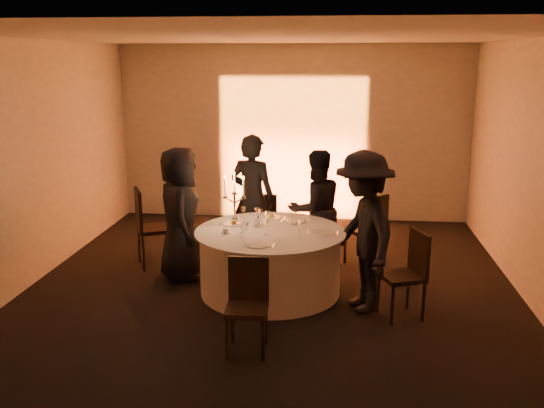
# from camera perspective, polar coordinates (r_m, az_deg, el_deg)

# --- Properties ---
(floor) EXTENTS (7.00, 7.00, 0.00)m
(floor) POSITION_cam_1_polar(r_m,az_deg,el_deg) (7.46, -0.17, -8.23)
(floor) COLOR black
(floor) RESTS_ON ground
(ceiling) EXTENTS (7.00, 7.00, 0.00)m
(ceiling) POSITION_cam_1_polar(r_m,az_deg,el_deg) (6.92, -0.19, 15.48)
(ceiling) COLOR silver
(ceiling) RESTS_ON wall_back
(wall_back) EXTENTS (7.00, 0.00, 7.00)m
(wall_back) POSITION_cam_1_polar(r_m,az_deg,el_deg) (10.48, 1.98, 6.67)
(wall_back) COLOR #B4B0A7
(wall_back) RESTS_ON floor
(wall_front) EXTENTS (7.00, 0.00, 7.00)m
(wall_front) POSITION_cam_1_polar(r_m,az_deg,el_deg) (3.69, -6.30, -6.80)
(wall_front) COLOR #B4B0A7
(wall_front) RESTS_ON floor
(wall_left) EXTENTS (0.00, 7.00, 7.00)m
(wall_left) POSITION_cam_1_polar(r_m,az_deg,el_deg) (7.95, -22.25, 3.37)
(wall_left) COLOR #B4B0A7
(wall_left) RESTS_ON floor
(wall_right) EXTENTS (0.00, 7.00, 7.00)m
(wall_right) POSITION_cam_1_polar(r_m,az_deg,el_deg) (7.34, 23.82, 2.44)
(wall_right) COLOR #B4B0A7
(wall_right) RESTS_ON floor
(uplighter_fixture) EXTENTS (0.25, 0.12, 0.10)m
(uplighter_fixture) POSITION_cam_1_polar(r_m,az_deg,el_deg) (10.47, 1.79, -1.44)
(uplighter_fixture) COLOR black
(uplighter_fixture) RESTS_ON floor
(banquet_table) EXTENTS (1.80, 1.80, 0.77)m
(banquet_table) POSITION_cam_1_polar(r_m,az_deg,el_deg) (7.32, -0.17, -5.44)
(banquet_table) COLOR black
(banquet_table) RESTS_ON floor
(chair_left) EXTENTS (0.63, 0.63, 1.07)m
(chair_left) POSITION_cam_1_polar(r_m,az_deg,el_deg) (8.33, -11.57, -1.72)
(chair_left) COLOR black
(chair_left) RESTS_ON floor
(chair_back_left) EXTENTS (0.42, 0.43, 0.86)m
(chair_back_left) POSITION_cam_1_polar(r_m,az_deg,el_deg) (8.90, -0.58, -1.30)
(chair_back_left) COLOR black
(chair_back_left) RESTS_ON floor
(chair_back_right) EXTENTS (0.61, 0.61, 0.99)m
(chair_back_right) POSITION_cam_1_polar(r_m,az_deg,el_deg) (8.29, 9.19, -2.06)
(chair_back_right) COLOR black
(chair_back_right) RESTS_ON floor
(chair_right) EXTENTS (0.54, 0.54, 0.96)m
(chair_right) POSITION_cam_1_polar(r_m,az_deg,el_deg) (6.77, 12.75, -6.00)
(chair_right) COLOR black
(chair_right) RESTS_ON floor
(chair_front) EXTENTS (0.41, 0.41, 0.91)m
(chair_front) POSITION_cam_1_polar(r_m,az_deg,el_deg) (5.92, -2.31, -8.94)
(chair_front) COLOR black
(chair_front) RESTS_ON floor
(guest_left) EXTENTS (0.75, 0.95, 1.70)m
(guest_left) POSITION_cam_1_polar(r_m,az_deg,el_deg) (7.73, -8.65, -0.95)
(guest_left) COLOR black
(guest_left) RESTS_ON floor
(guest_back_left) EXTENTS (0.75, 0.61, 1.78)m
(guest_back_left) POSITION_cam_1_polar(r_m,az_deg,el_deg) (8.30, -1.85, 0.50)
(guest_back_left) COLOR black
(guest_back_left) RESTS_ON floor
(guest_back_right) EXTENTS (0.97, 0.90, 1.60)m
(guest_back_right) POSITION_cam_1_polar(r_m,az_deg,el_deg) (8.09, 4.13, -0.52)
(guest_back_right) COLOR black
(guest_back_right) RESTS_ON floor
(guest_right) EXTENTS (1.03, 1.33, 1.81)m
(guest_right) POSITION_cam_1_polar(r_m,az_deg,el_deg) (6.76, 8.59, -2.62)
(guest_right) COLOR black
(guest_right) RESTS_ON floor
(plate_left) EXTENTS (0.35, 0.26, 0.08)m
(plate_left) POSITION_cam_1_polar(r_m,az_deg,el_deg) (7.48, -3.63, -1.80)
(plate_left) COLOR white
(plate_left) RESTS_ON banquet_table
(plate_back_left) EXTENTS (0.36, 0.27, 0.08)m
(plate_back_left) POSITION_cam_1_polar(r_m,az_deg,el_deg) (7.77, -0.07, -1.20)
(plate_back_left) COLOR white
(plate_back_left) RESTS_ON banquet_table
(plate_back_right) EXTENTS (0.36, 0.25, 0.01)m
(plate_back_right) POSITION_cam_1_polar(r_m,az_deg,el_deg) (7.62, 2.19, -1.59)
(plate_back_right) COLOR white
(plate_back_right) RESTS_ON banquet_table
(plate_right) EXTENTS (0.36, 0.28, 0.01)m
(plate_right) POSITION_cam_1_polar(r_m,az_deg,el_deg) (7.14, 4.81, -2.69)
(plate_right) COLOR white
(plate_right) RESTS_ON banquet_table
(plate_front) EXTENTS (0.36, 0.26, 0.01)m
(plate_front) POSITION_cam_1_polar(r_m,az_deg,el_deg) (6.65, -1.32, -3.89)
(plate_front) COLOR white
(plate_front) RESTS_ON banquet_table
(coffee_cup) EXTENTS (0.11, 0.11, 0.07)m
(coffee_cup) POSITION_cam_1_polar(r_m,az_deg,el_deg) (7.12, -4.38, -2.54)
(coffee_cup) COLOR white
(coffee_cup) RESTS_ON banquet_table
(candelabra) EXTENTS (0.28, 0.13, 0.67)m
(candelabra) POSITION_cam_1_polar(r_m,az_deg,el_deg) (7.41, -3.54, -0.23)
(candelabra) COLOR silver
(candelabra) RESTS_ON banquet_table
(wine_glass_a) EXTENTS (0.07, 0.07, 0.19)m
(wine_glass_a) POSITION_cam_1_polar(r_m,az_deg,el_deg) (6.91, 2.52, -2.07)
(wine_glass_a) COLOR white
(wine_glass_a) RESTS_ON banquet_table
(wine_glass_b) EXTENTS (0.07, 0.07, 0.19)m
(wine_glass_b) POSITION_cam_1_polar(r_m,az_deg,el_deg) (6.89, -2.90, -2.13)
(wine_glass_b) COLOR white
(wine_glass_b) RESTS_ON banquet_table
(wine_glass_c) EXTENTS (0.07, 0.07, 0.19)m
(wine_glass_c) POSITION_cam_1_polar(r_m,az_deg,el_deg) (7.44, -1.09, -0.91)
(wine_glass_c) COLOR white
(wine_glass_c) RESTS_ON banquet_table
(wine_glass_d) EXTENTS (0.07, 0.07, 0.19)m
(wine_glass_d) POSITION_cam_1_polar(r_m,az_deg,el_deg) (7.56, -2.70, -0.69)
(wine_glass_d) COLOR white
(wine_glass_d) RESTS_ON banquet_table
(wine_glass_e) EXTENTS (0.07, 0.07, 0.19)m
(wine_glass_e) POSITION_cam_1_polar(r_m,az_deg,el_deg) (7.09, -2.86, -1.66)
(wine_glass_e) COLOR white
(wine_glass_e) RESTS_ON banquet_table
(wine_glass_f) EXTENTS (0.07, 0.07, 0.19)m
(wine_glass_f) POSITION_cam_1_polar(r_m,az_deg,el_deg) (7.35, -0.49, -1.10)
(wine_glass_f) COLOR white
(wine_glass_f) RESTS_ON banquet_table
(wine_glass_g) EXTENTS (0.07, 0.07, 0.19)m
(wine_glass_g) POSITION_cam_1_polar(r_m,az_deg,el_deg) (7.01, -0.54, -1.84)
(wine_glass_g) COLOR white
(wine_glass_g) RESTS_ON banquet_table
(wine_glass_h) EXTENTS (0.07, 0.07, 0.19)m
(wine_glass_h) POSITION_cam_1_polar(r_m,az_deg,el_deg) (7.52, -1.42, -0.75)
(wine_glass_h) COLOR white
(wine_glass_h) RESTS_ON banquet_table
(tumbler_a) EXTENTS (0.07, 0.07, 0.09)m
(tumbler_a) POSITION_cam_1_polar(r_m,az_deg,el_deg) (7.34, -1.41, -1.87)
(tumbler_a) COLOR white
(tumbler_a) RESTS_ON banquet_table
(tumbler_b) EXTENTS (0.07, 0.07, 0.09)m
(tumbler_b) POSITION_cam_1_polar(r_m,az_deg,el_deg) (7.22, -2.63, -2.14)
(tumbler_b) COLOR white
(tumbler_b) RESTS_ON banquet_table
(tumbler_c) EXTENTS (0.07, 0.07, 0.09)m
(tumbler_c) POSITION_cam_1_polar(r_m,az_deg,el_deg) (7.52, 3.01, -1.51)
(tumbler_c) COLOR white
(tumbler_c) RESTS_ON banquet_table
(tumbler_d) EXTENTS (0.07, 0.07, 0.09)m
(tumbler_d) POSITION_cam_1_polar(r_m,az_deg,el_deg) (7.45, 2.14, -1.64)
(tumbler_d) COLOR white
(tumbler_d) RESTS_ON banquet_table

